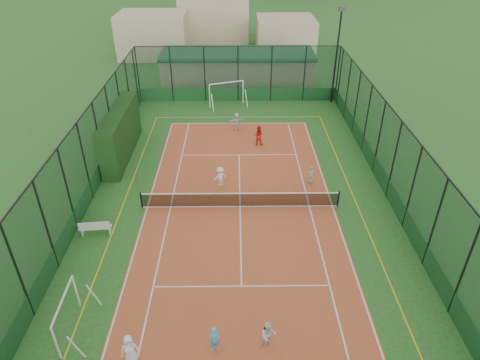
# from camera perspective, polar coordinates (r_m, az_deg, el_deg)

# --- Properties ---
(ground) EXTENTS (300.00, 300.00, 0.00)m
(ground) POSITION_cam_1_polar(r_m,az_deg,el_deg) (25.39, 0.01, -3.56)
(ground) COLOR #1F5C1F
(ground) RESTS_ON ground
(court_slab) EXTENTS (11.17, 23.97, 0.01)m
(court_slab) POSITION_cam_1_polar(r_m,az_deg,el_deg) (25.38, 0.01, -3.55)
(court_slab) COLOR #B54A28
(court_slab) RESTS_ON ground
(tennis_net) EXTENTS (11.67, 0.12, 1.06)m
(tennis_net) POSITION_cam_1_polar(r_m,az_deg,el_deg) (25.08, 0.01, -2.58)
(tennis_net) COLOR black
(tennis_net) RESTS_ON ground
(perimeter_fence) EXTENTS (18.12, 34.12, 5.00)m
(perimeter_fence) POSITION_cam_1_polar(r_m,az_deg,el_deg) (24.02, 0.01, 1.30)
(perimeter_fence) COLOR #113320
(perimeter_fence) RESTS_ON ground
(floodlight_ne) EXTENTS (0.60, 0.26, 8.25)m
(floodlight_ne) POSITION_cam_1_polar(r_m,az_deg,el_deg) (39.75, 12.71, 15.68)
(floodlight_ne) COLOR black
(floodlight_ne) RESTS_ON ground
(clubhouse) EXTENTS (15.20, 7.20, 3.15)m
(clubhouse) POSITION_cam_1_polar(r_m,az_deg,el_deg) (44.66, -0.32, 14.77)
(clubhouse) COLOR tan
(clubhouse) RESTS_ON ground
(hedge_left) EXTENTS (1.15, 7.65, 3.35)m
(hedge_left) POSITION_cam_1_polar(r_m,az_deg,el_deg) (31.32, -15.59, 6.04)
(hedge_left) COLOR black
(hedge_left) RESTS_ON ground
(white_bench) EXTENTS (1.69, 0.60, 0.93)m
(white_bench) POSITION_cam_1_polar(r_m,az_deg,el_deg) (24.35, -18.71, -5.95)
(white_bench) COLOR white
(white_bench) RESTS_ON ground
(futsal_goal_near) EXTENTS (2.77, 0.87, 1.77)m
(futsal_goal_near) POSITION_cam_1_polar(r_m,az_deg,el_deg) (19.51, -22.09, -16.39)
(futsal_goal_near) COLOR white
(futsal_goal_near) RESTS_ON ground
(futsal_goal_far) EXTENTS (3.39, 1.98, 2.11)m
(futsal_goal_far) POSITION_cam_1_polar(r_m,az_deg,el_deg) (39.07, -1.81, 11.39)
(futsal_goal_far) COLOR white
(futsal_goal_far) RESTS_ON ground
(child_near_left) EXTENTS (0.76, 0.56, 1.42)m
(child_near_left) POSITION_cam_1_polar(r_m,az_deg,el_deg) (17.90, -14.48, -21.05)
(child_near_left) COLOR white
(child_near_left) RESTS_ON court_slab
(child_near_mid) EXTENTS (0.52, 0.44, 1.21)m
(child_near_mid) POSITION_cam_1_polar(r_m,az_deg,el_deg) (17.85, -3.39, -20.42)
(child_near_mid) COLOR #54A8F0
(child_near_mid) RESTS_ON court_slab
(child_near_right) EXTENTS (0.69, 0.57, 1.31)m
(child_near_right) POSITION_cam_1_polar(r_m,az_deg,el_deg) (17.92, 3.78, -19.90)
(child_near_right) COLOR white
(child_near_right) RESTS_ON court_slab
(child_far_left) EXTENTS (0.97, 0.79, 1.30)m
(child_far_left) POSITION_cam_1_polar(r_m,az_deg,el_deg) (27.01, -2.65, 0.48)
(child_far_left) COLOR white
(child_far_left) RESTS_ON court_slab
(child_far_right) EXTENTS (0.75, 0.38, 1.22)m
(child_far_right) POSITION_cam_1_polar(r_m,az_deg,el_deg) (27.54, 9.40, 0.62)
(child_far_right) COLOR silver
(child_far_right) RESTS_ON court_slab
(child_far_back) EXTENTS (1.40, 0.85, 1.44)m
(child_far_back) POSITION_cam_1_polar(r_m,az_deg,el_deg) (34.30, -0.45, 7.81)
(child_far_back) COLOR silver
(child_far_back) RESTS_ON court_slab
(coach) EXTENTS (0.85, 0.72, 1.53)m
(coach) POSITION_cam_1_polar(r_m,az_deg,el_deg) (31.95, 2.45, 5.97)
(coach) COLOR red
(coach) RESTS_ON court_slab
(tennis_balls) EXTENTS (6.19, 1.48, 0.07)m
(tennis_balls) POSITION_cam_1_polar(r_m,az_deg,el_deg) (26.46, -0.50, -1.81)
(tennis_balls) COLOR #CCE033
(tennis_balls) RESTS_ON court_slab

